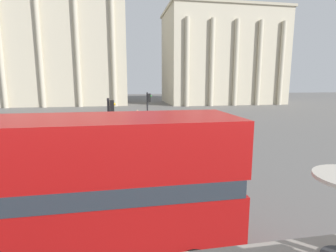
% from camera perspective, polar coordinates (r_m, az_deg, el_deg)
% --- Properties ---
extents(double_decker_bus, '(11.14, 2.75, 4.04)m').
position_cam_1_polar(double_decker_bus, '(7.67, -29.89, -12.08)').
color(double_decker_bus, black).
rests_on(double_decker_bus, ground_plane).
extents(plaza_building_left, '(25.35, 12.40, 26.45)m').
position_cam_1_polar(plaza_building_left, '(60.44, -21.60, 16.98)').
color(plaza_building_left, beige).
rests_on(plaza_building_left, ground_plane).
extents(plaza_building_right, '(25.59, 16.32, 20.24)m').
position_cam_1_polar(plaza_building_right, '(62.50, 11.52, 14.33)').
color(plaza_building_right, beige).
rests_on(plaza_building_right, ground_plane).
extents(traffic_light_near, '(0.42, 0.24, 4.10)m').
position_cam_1_polar(traffic_light_near, '(13.50, -12.39, -0.15)').
color(traffic_light_near, black).
rests_on(traffic_light_near, ground_plane).
extents(traffic_light_mid, '(0.42, 0.24, 4.03)m').
position_cam_1_polar(traffic_light_mid, '(21.75, -4.32, 3.62)').
color(traffic_light_mid, black).
rests_on(traffic_light_mid, ground_plane).
extents(car_maroon, '(4.20, 1.93, 1.35)m').
position_cam_1_polar(car_maroon, '(29.90, -13.51, 1.34)').
color(car_maroon, black).
rests_on(car_maroon, ground_plane).
extents(car_white, '(4.20, 1.93, 1.35)m').
position_cam_1_polar(car_white, '(27.23, -18.11, 0.32)').
color(car_white, black).
rests_on(car_white, ground_plane).
extents(pedestrian_grey, '(0.32, 0.32, 1.70)m').
position_cam_1_polar(pedestrian_grey, '(27.82, 5.61, 1.53)').
color(pedestrian_grey, '#282B33').
rests_on(pedestrian_grey, ground_plane).
extents(pedestrian_red, '(0.32, 0.32, 1.66)m').
position_cam_1_polar(pedestrian_red, '(30.60, -6.65, 2.22)').
color(pedestrian_red, '#282B33').
rests_on(pedestrian_red, ground_plane).
extents(pedestrian_black, '(0.32, 0.32, 1.70)m').
position_cam_1_polar(pedestrian_black, '(16.96, -17.39, -4.19)').
color(pedestrian_black, '#282B33').
rests_on(pedestrian_black, ground_plane).
extents(pedestrian_blue, '(0.32, 0.32, 1.71)m').
position_cam_1_polar(pedestrian_blue, '(24.20, 7.76, 0.28)').
color(pedestrian_blue, '#282B33').
rests_on(pedestrian_blue, ground_plane).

